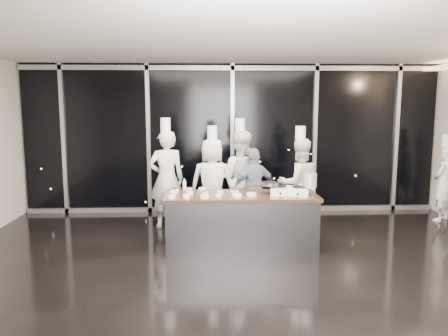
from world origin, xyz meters
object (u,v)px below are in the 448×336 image
object	(u,v)px
frying_pan	(269,184)
chef_center	(240,178)
chef_right	(299,183)
chef_left	(212,183)
demo_counter	(241,221)
guest	(254,189)
chef_far_left	(166,178)
stove	(289,191)
stock_pot	(310,180)
chef_side	(443,182)

from	to	relation	value
frying_pan	chef_center	bearing A→B (deg)	117.80
chef_right	chef_left	bearing A→B (deg)	-12.94
chef_center	demo_counter	bearing A→B (deg)	95.87
guest	chef_far_left	bearing A→B (deg)	-29.51
guest	chef_center	bearing A→B (deg)	-72.80
frying_pan	chef_center	xyz separation A→B (m)	(-0.38, 1.35, -0.13)
guest	chef_right	size ratio (longest dim) A/B	0.80
chef_left	chef_right	bearing A→B (deg)	-178.82
demo_counter	chef_far_left	world-z (taller)	chef_far_left
demo_counter	chef_center	distance (m)	1.45
guest	chef_right	bearing A→B (deg)	167.08
frying_pan	chef_left	distance (m)	1.53
stove	chef_center	world-z (taller)	chef_center
guest	chef_right	distance (m)	0.88
frying_pan	chef_center	size ratio (longest dim) A/B	0.26
frying_pan	chef_center	world-z (taller)	chef_center
chef_left	guest	xyz separation A→B (m)	(0.77, -0.19, -0.10)
chef_right	chef_center	bearing A→B (deg)	-21.29
frying_pan	chef_right	xyz separation A→B (m)	(0.73, 1.13, -0.20)
stove	chef_far_left	bearing A→B (deg)	158.96
chef_left	guest	distance (m)	0.80
chef_left	chef_center	distance (m)	0.55
stove	frying_pan	distance (m)	0.34
frying_pan	chef_left	world-z (taller)	chef_left
guest	chef_right	xyz separation A→B (m)	(0.86, 0.10, 0.09)
stock_pot	demo_counter	bearing A→B (deg)	173.69
demo_counter	chef_far_left	distance (m)	1.93
frying_pan	chef_side	xyz separation A→B (m)	(3.74, 1.54, -0.28)
chef_side	stove	bearing A→B (deg)	-15.49
stove	chef_left	world-z (taller)	chef_left
frying_pan	stock_pot	xyz separation A→B (m)	(0.63, -0.13, 0.08)
chef_center	chef_right	distance (m)	1.14
stove	guest	distance (m)	1.19
chef_far_left	demo_counter	bearing A→B (deg)	121.58
demo_counter	chef_side	distance (m)	4.49
demo_counter	chef_center	world-z (taller)	chef_center
chef_left	chef_right	size ratio (longest dim) A/B	1.00
demo_counter	chef_right	bearing A→B (deg)	43.85
stock_pot	chef_center	world-z (taller)	chef_center
stock_pot	frying_pan	bearing A→B (deg)	168.17
frying_pan	guest	world-z (taller)	guest
frying_pan	stock_pot	bearing A→B (deg)	0.23
chef_center	chef_far_left	bearing A→B (deg)	10.92
demo_counter	stove	xyz separation A→B (m)	(0.77, -0.05, 0.51)
stove	chef_left	xyz separation A→B (m)	(-1.22, 1.28, -0.09)
frying_pan	chef_side	bearing A→B (deg)	34.36
demo_counter	chef_left	xyz separation A→B (m)	(-0.45, 1.23, 0.42)
frying_pan	guest	distance (m)	1.07
stove	chef_center	size ratio (longest dim) A/B	0.31
guest	chef_right	world-z (taller)	chef_right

